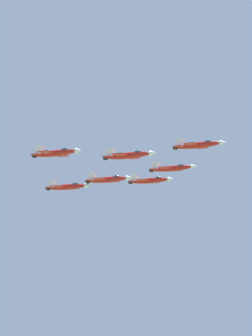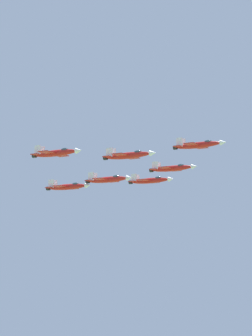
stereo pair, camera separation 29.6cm
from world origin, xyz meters
name	(u,v)px [view 2 (the right image)]	position (x,y,z in m)	size (l,w,h in m)	color
jet_lead	(198,145)	(0.27, 14.34, 158.05)	(17.33, 11.34, 3.79)	red
jet_left_wingman	(172,168)	(10.97, -4.85, 153.95)	(17.33, 11.33, 3.78)	red
jet_right_wingman	(128,155)	(20.93, 21.81, 154.20)	(17.80, 11.62, 3.88)	red
jet_left_outer	(150,180)	(21.67, -24.04, 152.59)	(18.14, 11.86, 3.96)	red
jet_right_outer	(56,153)	(41.60, 29.28, 154.34)	(17.58, 11.49, 3.84)	red
jet_slot_rear	(108,179)	(31.64, 2.62, 149.65)	(17.57, 11.54, 3.85)	red
jet_trailing	(67,187)	(47.32, -3.24, 148.32)	(17.93, 11.69, 3.90)	red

